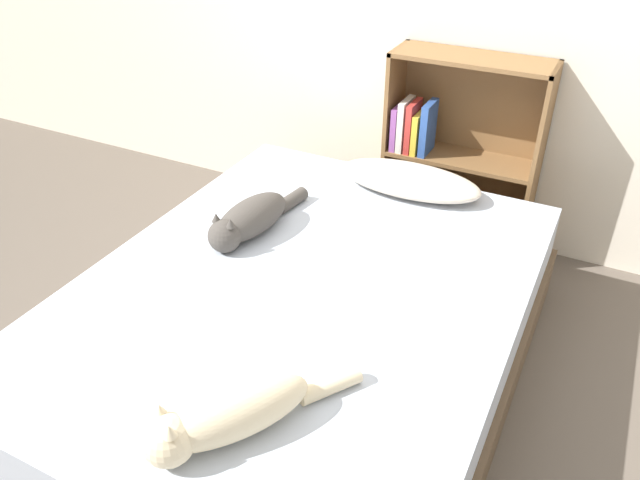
% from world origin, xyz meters
% --- Properties ---
extents(ground_plane, '(8.00, 8.00, 0.00)m').
position_xyz_m(ground_plane, '(0.00, 0.00, 0.00)').
color(ground_plane, brown).
extents(bed, '(1.53, 2.02, 0.47)m').
position_xyz_m(bed, '(0.00, 0.00, 0.23)').
color(bed, brown).
rests_on(bed, ground_plane).
extents(pillow, '(0.65, 0.29, 0.11)m').
position_xyz_m(pillow, '(0.10, 0.84, 0.52)').
color(pillow, beige).
rests_on(pillow, bed).
extents(cat_light, '(0.41, 0.55, 0.16)m').
position_xyz_m(cat_light, '(0.14, -0.68, 0.54)').
color(cat_light, beige).
rests_on(cat_light, bed).
extents(cat_dark, '(0.22, 0.56, 0.15)m').
position_xyz_m(cat_dark, '(-0.34, 0.20, 0.54)').
color(cat_dark, '#47423D').
rests_on(cat_dark, bed).
extents(bookshelf, '(0.73, 0.26, 0.99)m').
position_xyz_m(bookshelf, '(0.19, 1.26, 0.51)').
color(bookshelf, brown).
rests_on(bookshelf, ground_plane).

